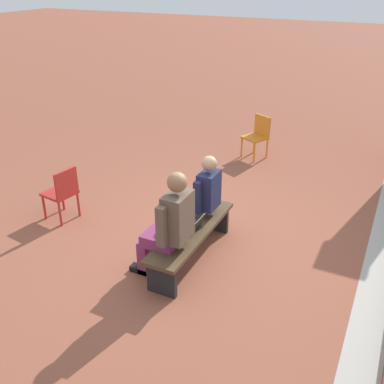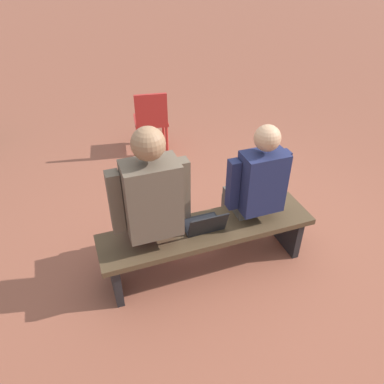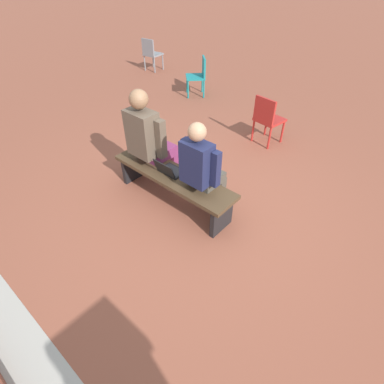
{
  "view_description": "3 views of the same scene",
  "coord_description": "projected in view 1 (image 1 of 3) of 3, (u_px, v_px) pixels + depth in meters",
  "views": [
    {
      "loc": [
        4.79,
        2.24,
        3.47
      ],
      "look_at": [
        0.22,
        0.01,
        0.92
      ],
      "focal_mm": 42.0,
      "sensor_mm": 36.0,
      "label": 1
    },
    {
      "loc": [
        1.27,
        2.24,
        2.46
      ],
      "look_at": [
        0.57,
        0.31,
        1.02
      ],
      "focal_mm": 35.0,
      "sensor_mm": 36.0,
      "label": 2
    },
    {
      "loc": [
        -1.88,
        2.24,
        2.67
      ],
      "look_at": [
        -0.24,
        0.37,
        0.65
      ],
      "focal_mm": 28.0,
      "sensor_mm": 36.0,
      "label": 3
    }
  ],
  "objects": [
    {
      "name": "concrete_strip",
      "position": [
        372.0,
        309.0,
        5.08
      ],
      "size": [
        8.22,
        0.4,
        0.01
      ],
      "primitive_type": "cube",
      "color": "#A8A399",
      "rests_on": "ground"
    },
    {
      "name": "bench",
      "position": [
        192.0,
        236.0,
        5.81
      ],
      "size": [
        1.8,
        0.44,
        0.45
      ],
      "color": "#4C3823",
      "rests_on": "ground"
    },
    {
      "name": "ground_plane",
      "position": [
        198.0,
        244.0,
        6.28
      ],
      "size": [
        60.0,
        60.0,
        0.0
      ],
      "primitive_type": "plane",
      "color": "brown"
    },
    {
      "name": "plastic_chair_near_bench_left",
      "position": [
        258.0,
        134.0,
        8.96
      ],
      "size": [
        0.56,
        0.56,
        0.84
      ],
      "color": "orange",
      "rests_on": "ground"
    },
    {
      "name": "plastic_chair_far_right",
      "position": [
        63.0,
        191.0,
        6.69
      ],
      "size": [
        0.48,
        0.48,
        0.84
      ],
      "color": "red",
      "rests_on": "ground"
    },
    {
      "name": "laptop",
      "position": [
        191.0,
        227.0,
        5.71
      ],
      "size": [
        0.32,
        0.29,
        0.21
      ],
      "color": "black",
      "rests_on": "bench"
    },
    {
      "name": "person_student",
      "position": [
        202.0,
        197.0,
        6.03
      ],
      "size": [
        0.52,
        0.66,
        1.31
      ],
      "color": "#4C473D",
      "rests_on": "ground"
    },
    {
      "name": "person_adult",
      "position": [
        169.0,
        224.0,
        5.29
      ],
      "size": [
        0.6,
        0.76,
        1.44
      ],
      "color": "#7F2D5B",
      "rests_on": "ground"
    }
  ]
}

